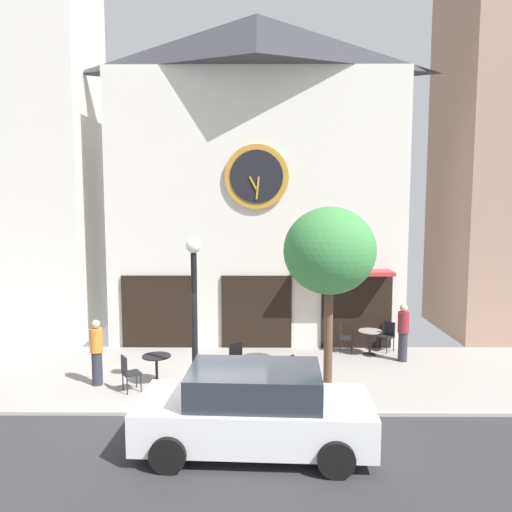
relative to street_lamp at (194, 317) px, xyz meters
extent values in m
cube|color=gray|center=(0.44, 1.56, -1.95)|extent=(26.05, 5.18, 0.05)
cube|color=#2D2D30|center=(0.44, -3.62, -1.95)|extent=(26.05, 5.18, 0.05)
cube|color=#A8A5A0|center=(0.44, -1.01, -1.88)|extent=(26.05, 0.12, 0.08)
cube|color=silver|center=(1.42, 5.32, 2.44)|extent=(9.45, 2.34, 8.72)
pyramid|color=#2D2D33|center=(1.42, 5.32, 7.74)|extent=(8.51, 3.27, 1.88)
cylinder|color=#B7842D|center=(1.42, 4.09, 3.45)|extent=(1.98, 0.10, 1.98)
cylinder|color=black|center=(1.42, 4.03, 3.45)|extent=(1.62, 0.04, 1.62)
cube|color=#B7842D|center=(1.32, 3.99, 3.25)|extent=(0.26, 0.03, 0.42)
cube|color=#B7842D|center=(1.46, 3.99, 3.10)|extent=(0.13, 0.03, 0.70)
cube|color=black|center=(-1.73, 4.11, -0.77)|extent=(2.21, 0.10, 2.30)
cube|color=black|center=(1.42, 4.11, -0.77)|extent=(2.21, 0.10, 2.30)
cube|color=black|center=(4.57, 4.11, -0.77)|extent=(2.21, 0.10, 2.30)
cube|color=#B23333|center=(4.07, 3.80, 0.53)|extent=(3.02, 0.90, 0.12)
cube|color=silver|center=(-7.10, 5.91, 4.10)|extent=(5.86, 3.53, 12.05)
cylinder|color=black|center=(0.00, 0.00, -1.74)|extent=(0.32, 0.32, 0.36)
cylinder|color=black|center=(0.00, 0.00, -0.21)|extent=(0.14, 0.14, 3.42)
sphere|color=white|center=(0.00, 0.00, 1.68)|extent=(0.36, 0.36, 0.36)
cylinder|color=brown|center=(3.09, -0.25, -0.53)|extent=(0.20, 0.20, 2.78)
ellipsoid|color=#3D8442|center=(3.09, -0.25, 1.59)|extent=(2.08, 1.87, 1.97)
cylinder|color=black|center=(-1.09, 0.86, -1.56)|extent=(0.07, 0.07, 0.72)
cylinder|color=black|center=(-1.09, 0.86, -1.91)|extent=(0.40, 0.40, 0.03)
cylinder|color=black|center=(-1.09, 0.86, -1.20)|extent=(0.72, 0.72, 0.03)
cylinder|color=black|center=(1.44, 0.73, -1.56)|extent=(0.07, 0.07, 0.72)
cylinder|color=black|center=(1.44, 0.73, -1.91)|extent=(0.40, 0.40, 0.03)
cylinder|color=gray|center=(1.44, 0.73, -1.20)|extent=(0.79, 0.79, 0.03)
cylinder|color=black|center=(4.84, 3.32, -1.55)|extent=(0.07, 0.07, 0.74)
cylinder|color=black|center=(4.84, 3.32, -1.91)|extent=(0.40, 0.40, 0.03)
cylinder|color=gray|center=(4.84, 3.32, -1.18)|extent=(0.71, 0.71, 0.03)
cube|color=black|center=(4.18, 3.60, -1.47)|extent=(0.45, 0.45, 0.04)
cube|color=black|center=(4.00, 3.63, -1.25)|extent=(0.09, 0.38, 0.45)
cylinder|color=black|center=(4.33, 3.41, -1.70)|extent=(0.03, 0.03, 0.45)
cylinder|color=black|center=(4.37, 3.75, -1.70)|extent=(0.03, 0.03, 0.45)
cylinder|color=black|center=(3.99, 3.46, -1.70)|extent=(0.03, 0.03, 0.45)
cylinder|color=black|center=(4.04, 3.79, -1.70)|extent=(0.03, 0.03, 0.45)
cube|color=black|center=(1.41, 0.02, -1.47)|extent=(0.41, 0.41, 0.04)
cube|color=black|center=(1.41, -0.16, -1.25)|extent=(0.38, 0.05, 0.45)
cylinder|color=black|center=(1.58, 0.18, -1.70)|extent=(0.03, 0.03, 0.45)
cylinder|color=black|center=(1.24, 0.19, -1.70)|extent=(0.03, 0.03, 0.45)
cylinder|color=black|center=(1.58, -0.16, -1.70)|extent=(0.03, 0.03, 0.45)
cylinder|color=black|center=(1.24, -0.15, -1.70)|extent=(0.03, 0.03, 0.45)
cube|color=black|center=(-1.60, 0.37, -1.47)|extent=(0.55, 0.55, 0.04)
cube|color=black|center=(-1.75, 0.27, -1.25)|extent=(0.24, 0.34, 0.45)
cylinder|color=black|center=(-1.36, 0.31, -1.70)|extent=(0.03, 0.03, 0.45)
cylinder|color=black|center=(-1.54, 0.60, -1.70)|extent=(0.03, 0.03, 0.45)
cylinder|color=black|center=(-1.65, 0.13, -1.70)|extent=(0.03, 0.03, 0.45)
cylinder|color=black|center=(-1.83, 0.42, -1.70)|extent=(0.03, 0.03, 0.45)
cube|color=black|center=(5.43, 3.73, -1.47)|extent=(0.56, 0.56, 0.04)
cube|color=black|center=(5.56, 3.85, -1.25)|extent=(0.27, 0.32, 0.45)
cylinder|color=black|center=(5.19, 3.76, -1.70)|extent=(0.03, 0.03, 0.45)
cylinder|color=black|center=(5.40, 3.49, -1.70)|extent=(0.03, 0.03, 0.45)
cylinder|color=black|center=(5.45, 3.97, -1.70)|extent=(0.03, 0.03, 0.45)
cylinder|color=black|center=(5.66, 3.71, -1.70)|extent=(0.03, 0.03, 0.45)
cube|color=black|center=(0.98, 1.28, -1.47)|extent=(0.55, 0.55, 0.04)
cube|color=black|center=(0.89, 1.43, -1.25)|extent=(0.35, 0.23, 0.45)
cylinder|color=black|center=(0.92, 1.04, -1.70)|extent=(0.03, 0.03, 0.45)
cylinder|color=black|center=(1.21, 1.22, -1.70)|extent=(0.03, 0.03, 0.45)
cylinder|color=black|center=(0.75, 1.34, -1.70)|extent=(0.03, 0.03, 0.45)
cylinder|color=black|center=(1.04, 1.51, -1.70)|extent=(0.03, 0.03, 0.45)
cube|color=black|center=(2.08, 0.41, -1.47)|extent=(0.56, 0.56, 0.04)
cube|color=black|center=(2.23, 0.30, -1.25)|extent=(0.25, 0.33, 0.45)
cylinder|color=black|center=(2.04, 0.64, -1.70)|extent=(0.03, 0.03, 0.45)
cylinder|color=black|center=(1.85, 0.37, -1.70)|extent=(0.03, 0.03, 0.45)
cylinder|color=black|center=(2.32, 0.44, -1.70)|extent=(0.03, 0.03, 0.45)
cylinder|color=black|center=(2.12, 0.17, -1.70)|extent=(0.03, 0.03, 0.45)
cylinder|color=#2D2D38|center=(5.67, 2.75, -1.50)|extent=(0.34, 0.34, 0.85)
cylinder|color=maroon|center=(5.67, 2.75, -0.77)|extent=(0.42, 0.42, 0.60)
sphere|color=tan|center=(5.67, 2.75, -0.36)|extent=(0.22, 0.22, 0.22)
cylinder|color=#2D2D38|center=(-2.58, 0.79, -1.50)|extent=(0.33, 0.33, 0.85)
cylinder|color=orange|center=(-2.58, 0.79, -0.77)|extent=(0.41, 0.41, 0.60)
sphere|color=tan|center=(-2.58, 0.79, -0.36)|extent=(0.22, 0.22, 0.22)
cube|color=white|center=(1.42, -2.50, -1.33)|extent=(4.38, 2.00, 0.75)
cube|color=#262B33|center=(1.42, -2.50, -0.67)|extent=(2.48, 1.70, 0.60)
cylinder|color=black|center=(2.80, -3.47, -1.60)|extent=(0.65, 0.25, 0.64)
cylinder|color=black|center=(2.88, -1.67, -1.60)|extent=(0.65, 0.25, 0.64)
cylinder|color=black|center=(-0.04, -3.33, -1.60)|extent=(0.65, 0.25, 0.64)
cylinder|color=black|center=(0.05, -1.53, -1.60)|extent=(0.65, 0.25, 0.64)
camera|label=1|loc=(1.51, -11.42, 2.66)|focal=35.17mm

